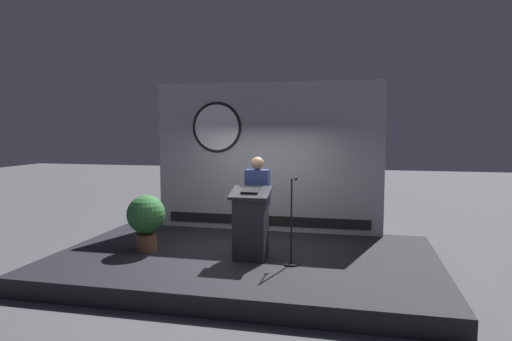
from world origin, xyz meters
TOP-DOWN VIEW (x-y plane):
  - ground_plane at (0.00, 0.00)m, footprint 40.00×40.00m
  - stage_platform at (0.00, 0.00)m, footprint 6.40×4.00m
  - banner_display at (-0.02, 1.85)m, footprint 4.74×0.12m
  - podium at (0.17, -0.28)m, footprint 0.64×0.49m
  - speaker_person at (0.17, 0.20)m, footprint 0.40×0.26m
  - microphone_stand at (0.86, -0.37)m, footprint 0.24×0.60m
  - potted_plant at (-1.73, -0.19)m, footprint 0.66×0.66m

SIDE VIEW (x-z plane):
  - ground_plane at x=0.00m, z-range 0.00..0.00m
  - stage_platform at x=0.00m, z-range 0.00..0.30m
  - microphone_stand at x=0.86m, z-range 0.10..1.47m
  - podium at x=0.17m, z-range 0.28..1.47m
  - potted_plant at x=-1.73m, z-range 0.40..1.38m
  - speaker_person at x=0.17m, z-range 0.32..1.97m
  - banner_display at x=-0.02m, z-range 0.30..3.38m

